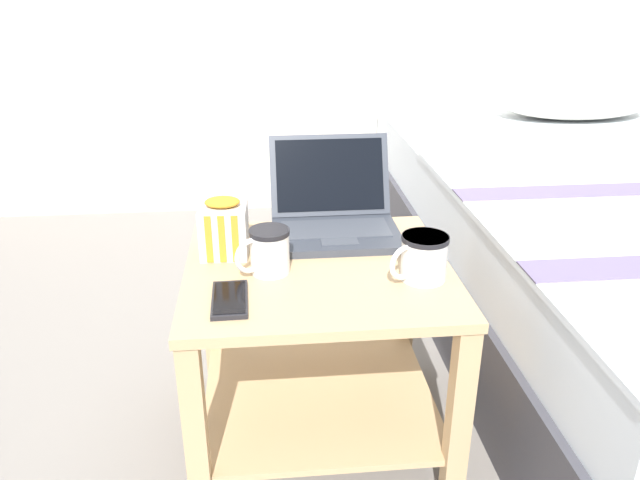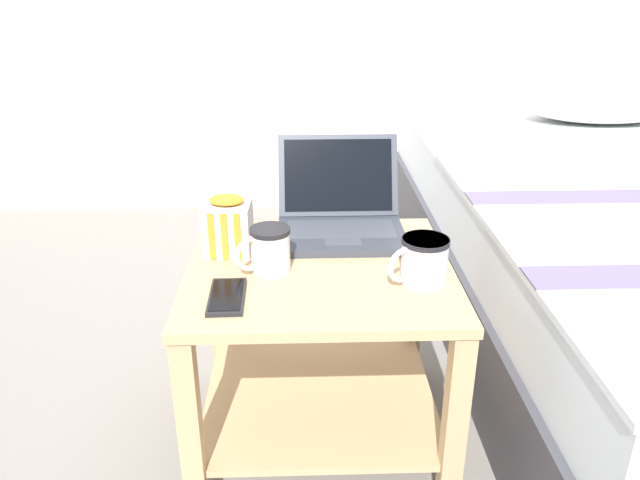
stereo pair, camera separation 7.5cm
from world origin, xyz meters
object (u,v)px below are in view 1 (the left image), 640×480
at_px(mug_front_left, 268,249).
at_px(cell_phone, 230,299).
at_px(laptop, 334,215).
at_px(mug_front_right, 423,255).
at_px(snack_bag, 224,228).

bearing_deg(mug_front_left, cell_phone, -123.28).
bearing_deg(laptop, mug_front_left, -127.77).
bearing_deg(laptop, mug_front_right, -60.71).
bearing_deg(laptop, cell_phone, -126.20).
distance_m(mug_front_right, cell_phone, 0.41).
distance_m(laptop, mug_front_left, 0.27).
xyz_separation_m(laptop, cell_phone, (-0.24, -0.33, -0.04)).
distance_m(laptop, cell_phone, 0.42).
bearing_deg(snack_bag, cell_phone, -85.57).
bearing_deg(cell_phone, mug_front_left, 56.72).
xyz_separation_m(laptop, mug_front_right, (0.15, -0.27, 0.01)).
bearing_deg(mug_front_right, snack_bag, 158.39).
relative_size(mug_front_left, cell_phone, 0.81).
xyz_separation_m(mug_front_left, snack_bag, (-0.10, 0.10, 0.01)).
bearing_deg(mug_front_left, snack_bag, 132.96).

